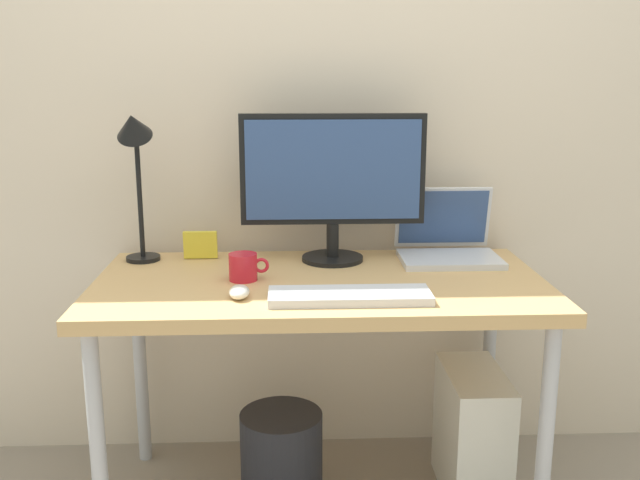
{
  "coord_description": "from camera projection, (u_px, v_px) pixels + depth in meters",
  "views": [
    {
      "loc": [
        -0.09,
        -2.05,
        1.35
      ],
      "look_at": [
        0.0,
        0.0,
        0.86
      ],
      "focal_mm": 40.32,
      "sensor_mm": 36.0,
      "label": 1
    }
  ],
  "objects": [
    {
      "name": "computer_tower",
      "position": [
        472.0,
        434.0,
        2.3
      ],
      "size": [
        0.18,
        0.36,
        0.42
      ],
      "primitive_type": "cube",
      "color": "silver",
      "rests_on": "ground_plane"
    },
    {
      "name": "laptop",
      "position": [
        447.0,
        241.0,
        2.37
      ],
      "size": [
        0.32,
        0.26,
        0.23
      ],
      "color": "silver",
      "rests_on": "desk"
    },
    {
      "name": "desk",
      "position": [
        320.0,
        301.0,
        2.16
      ],
      "size": [
        1.34,
        0.69,
        0.74
      ],
      "color": "tan",
      "rests_on": "ground_plane"
    },
    {
      "name": "desk_lamp",
      "position": [
        135.0,
        151.0,
        2.24
      ],
      "size": [
        0.11,
        0.16,
        0.51
      ],
      "color": "black",
      "rests_on": "desk"
    },
    {
      "name": "photo_frame",
      "position": [
        200.0,
        245.0,
        2.36
      ],
      "size": [
        0.11,
        0.02,
        0.09
      ],
      "primitive_type": "cube",
      "rotation": [
        0.07,
        0.0,
        0.0
      ],
      "color": "yellow",
      "rests_on": "desk"
    },
    {
      "name": "back_wall",
      "position": [
        315.0,
        85.0,
        2.41
      ],
      "size": [
        4.4,
        0.04,
        2.6
      ],
      "primitive_type": "cube",
      "color": "beige",
      "rests_on": "ground_plane"
    },
    {
      "name": "mouse",
      "position": [
        239.0,
        292.0,
        1.96
      ],
      "size": [
        0.06,
        0.09,
        0.03
      ],
      "primitive_type": "ellipsoid",
      "color": "silver",
      "rests_on": "desk"
    },
    {
      "name": "monitor",
      "position": [
        333.0,
        178.0,
        2.29
      ],
      "size": [
        0.59,
        0.2,
        0.48
      ],
      "color": "black",
      "rests_on": "desk"
    },
    {
      "name": "keyboard",
      "position": [
        350.0,
        296.0,
        1.94
      ],
      "size": [
        0.44,
        0.14,
        0.02
      ],
      "primitive_type": "cube",
      "color": "silver",
      "rests_on": "desk"
    },
    {
      "name": "coffee_mug",
      "position": [
        244.0,
        267.0,
        2.12
      ],
      "size": [
        0.12,
        0.08,
        0.08
      ],
      "color": "red",
      "rests_on": "desk"
    },
    {
      "name": "wastebasket",
      "position": [
        282.0,
        457.0,
        2.28
      ],
      "size": [
        0.26,
        0.26,
        0.3
      ],
      "primitive_type": "cylinder",
      "color": "#232328",
      "rests_on": "ground_plane"
    }
  ]
}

